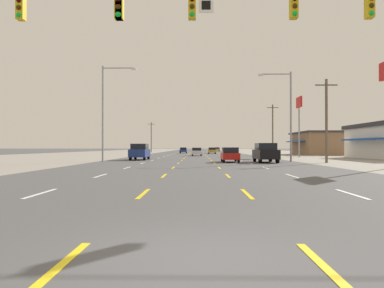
{
  "coord_description": "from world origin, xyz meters",
  "views": [
    {
      "loc": [
        0.07,
        -5.03,
        1.59
      ],
      "look_at": [
        -0.79,
        55.49,
        2.09
      ],
      "focal_mm": 33.36,
      "sensor_mm": 36.0,
      "label": 1
    }
  ],
  "objects_px": {
    "suv_far_right_nearest": "(265,152)",
    "sedan_center_turn_midfar": "(197,152)",
    "streetlight_right_row_0": "(288,110)",
    "sedan_inner_right_far": "(212,151)",
    "sedan_inner_left_farther": "(183,150)",
    "pole_sign_right_row_1": "(299,110)",
    "streetlight_left_row_0": "(106,107)",
    "hatchback_inner_right_near": "(230,155)",
    "sedan_far_right_farthest": "(217,149)",
    "suv_far_left_mid": "(140,152)"
  },
  "relations": [
    {
      "from": "sedan_center_turn_midfar",
      "to": "sedan_inner_right_far",
      "type": "distance_m",
      "value": 19.72
    },
    {
      "from": "sedan_inner_right_far",
      "to": "sedan_far_right_farthest",
      "type": "distance_m",
      "value": 44.25
    },
    {
      "from": "sedan_inner_left_farther",
      "to": "pole_sign_right_row_1",
      "type": "distance_m",
      "value": 40.91
    },
    {
      "from": "suv_far_left_mid",
      "to": "sedan_center_turn_midfar",
      "type": "distance_m",
      "value": 21.57
    },
    {
      "from": "sedan_inner_right_far",
      "to": "sedan_far_right_farthest",
      "type": "relative_size",
      "value": 1.0
    },
    {
      "from": "hatchback_inner_right_near",
      "to": "sedan_inner_right_far",
      "type": "bearing_deg",
      "value": 89.94
    },
    {
      "from": "streetlight_left_row_0",
      "to": "sedan_center_turn_midfar",
      "type": "bearing_deg",
      "value": 69.08
    },
    {
      "from": "suv_far_right_nearest",
      "to": "sedan_center_turn_midfar",
      "type": "distance_m",
      "value": 28.33
    },
    {
      "from": "hatchback_inner_right_near",
      "to": "sedan_far_right_farthest",
      "type": "distance_m",
      "value": 90.38
    },
    {
      "from": "sedan_center_turn_midfar",
      "to": "sedan_inner_right_far",
      "type": "xyz_separation_m",
      "value": [
        3.55,
        19.4,
        0.0
      ]
    },
    {
      "from": "sedan_inner_left_farther",
      "to": "streetlight_right_row_0",
      "type": "relative_size",
      "value": 0.46
    },
    {
      "from": "suv_far_right_nearest",
      "to": "sedan_center_turn_midfar",
      "type": "xyz_separation_m",
      "value": [
        -7.09,
        27.43,
        -0.27
      ]
    },
    {
      "from": "streetlight_right_row_0",
      "to": "streetlight_left_row_0",
      "type": "bearing_deg",
      "value": 180.0
    },
    {
      "from": "suv_far_right_nearest",
      "to": "hatchback_inner_right_near",
      "type": "height_order",
      "value": "suv_far_right_nearest"
    },
    {
      "from": "hatchback_inner_right_near",
      "to": "streetlight_left_row_0",
      "type": "bearing_deg",
      "value": 175.24
    },
    {
      "from": "sedan_inner_left_farther",
      "to": "sedan_far_right_farthest",
      "type": "relative_size",
      "value": 1.0
    },
    {
      "from": "pole_sign_right_row_1",
      "to": "streetlight_right_row_0",
      "type": "relative_size",
      "value": 0.96
    },
    {
      "from": "streetlight_right_row_0",
      "to": "sedan_inner_right_far",
      "type": "bearing_deg",
      "value": 97.9
    },
    {
      "from": "suv_far_right_nearest",
      "to": "sedan_center_turn_midfar",
      "type": "bearing_deg",
      "value": 104.49
    },
    {
      "from": "sedan_inner_right_far",
      "to": "pole_sign_right_row_1",
      "type": "relative_size",
      "value": 0.48
    },
    {
      "from": "streetlight_left_row_0",
      "to": "pole_sign_right_row_1",
      "type": "bearing_deg",
      "value": 33.49
    },
    {
      "from": "suv_far_left_mid",
      "to": "sedan_inner_right_far",
      "type": "height_order",
      "value": "suv_far_left_mid"
    },
    {
      "from": "sedan_inner_left_farther",
      "to": "streetlight_left_row_0",
      "type": "height_order",
      "value": "streetlight_left_row_0"
    },
    {
      "from": "suv_far_left_mid",
      "to": "streetlight_left_row_0",
      "type": "bearing_deg",
      "value": -118.29
    },
    {
      "from": "streetlight_right_row_0",
      "to": "sedan_far_right_farthest",
      "type": "bearing_deg",
      "value": 91.66
    },
    {
      "from": "sedan_inner_left_farther",
      "to": "pole_sign_right_row_1",
      "type": "height_order",
      "value": "pole_sign_right_row_1"
    },
    {
      "from": "sedan_inner_right_far",
      "to": "streetlight_right_row_0",
      "type": "distance_m",
      "value": 45.78
    },
    {
      "from": "sedan_center_turn_midfar",
      "to": "streetlight_right_row_0",
      "type": "height_order",
      "value": "streetlight_right_row_0"
    },
    {
      "from": "sedan_inner_left_farther",
      "to": "suv_far_right_nearest",
      "type": "bearing_deg",
      "value": -79.02
    },
    {
      "from": "pole_sign_right_row_1",
      "to": "sedan_far_right_farthest",
      "type": "bearing_deg",
      "value": 96.84
    },
    {
      "from": "pole_sign_right_row_1",
      "to": "streetlight_right_row_0",
      "type": "bearing_deg",
      "value": -109.65
    },
    {
      "from": "suv_far_left_mid",
      "to": "pole_sign_right_row_1",
      "type": "xyz_separation_m",
      "value": [
        22.86,
        11.73,
        6.24
      ]
    },
    {
      "from": "sedan_inner_left_farther",
      "to": "streetlight_left_row_0",
      "type": "distance_m",
      "value": 53.12
    },
    {
      "from": "suv_far_right_nearest",
      "to": "streetlight_left_row_0",
      "type": "xyz_separation_m",
      "value": [
        -16.91,
        1.73,
        4.9
      ]
    },
    {
      "from": "suv_far_right_nearest",
      "to": "sedan_inner_left_farther",
      "type": "height_order",
      "value": "suv_far_right_nearest"
    },
    {
      "from": "sedan_center_turn_midfar",
      "to": "streetlight_right_row_0",
      "type": "relative_size",
      "value": 0.46
    },
    {
      "from": "sedan_inner_right_far",
      "to": "sedan_far_right_farthest",
      "type": "height_order",
      "value": "same"
    },
    {
      "from": "hatchback_inner_right_near",
      "to": "sedan_center_turn_midfar",
      "type": "xyz_separation_m",
      "value": [
        -3.5,
        26.81,
        -0.03
      ]
    },
    {
      "from": "sedan_inner_left_farther",
      "to": "pole_sign_right_row_1",
      "type": "xyz_separation_m",
      "value": [
        19.31,
        -35.47,
        6.51
      ]
    },
    {
      "from": "hatchback_inner_right_near",
      "to": "sedan_center_turn_midfar",
      "type": "relative_size",
      "value": 0.87
    },
    {
      "from": "sedan_center_turn_midfar",
      "to": "streetlight_left_row_0",
      "type": "height_order",
      "value": "streetlight_left_row_0"
    },
    {
      "from": "streetlight_left_row_0",
      "to": "hatchback_inner_right_near",
      "type": "bearing_deg",
      "value": -4.76
    },
    {
      "from": "sedan_center_turn_midfar",
      "to": "suv_far_right_nearest",
      "type": "bearing_deg",
      "value": -75.51
    },
    {
      "from": "sedan_far_right_farthest",
      "to": "hatchback_inner_right_near",
      "type": "bearing_deg",
      "value": -92.36
    },
    {
      "from": "suv_far_left_mid",
      "to": "sedan_far_right_farthest",
      "type": "relative_size",
      "value": 1.09
    },
    {
      "from": "streetlight_left_row_0",
      "to": "sedan_far_right_farthest",
      "type": "bearing_deg",
      "value": 79.18
    },
    {
      "from": "sedan_center_turn_midfar",
      "to": "pole_sign_right_row_1",
      "type": "xyz_separation_m",
      "value": [
        15.88,
        -8.69,
        6.51
      ]
    },
    {
      "from": "sedan_far_right_farthest",
      "to": "streetlight_left_row_0",
      "type": "distance_m",
      "value": 90.96
    },
    {
      "from": "sedan_inner_right_far",
      "to": "streetlight_left_row_0",
      "type": "height_order",
      "value": "streetlight_left_row_0"
    },
    {
      "from": "suv_far_left_mid",
      "to": "sedan_inner_left_farther",
      "type": "bearing_deg",
      "value": 85.7
    }
  ]
}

